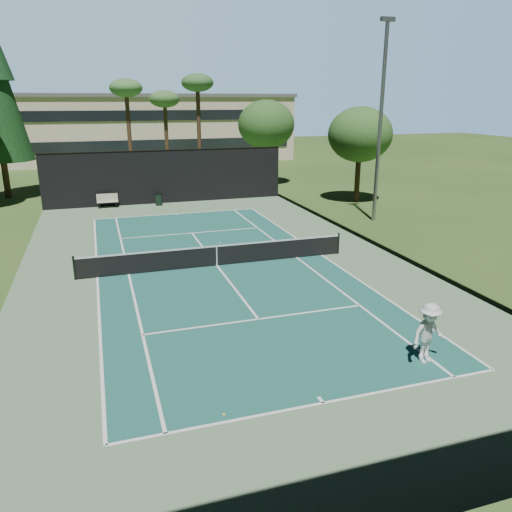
{
  "coord_description": "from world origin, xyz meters",
  "views": [
    {
      "loc": [
        -5.13,
        -22.09,
        7.6
      ],
      "look_at": [
        1.0,
        -3.0,
        1.3
      ],
      "focal_mm": 35.0,
      "sensor_mm": 36.0,
      "label": 1
    }
  ],
  "objects_px": {
    "tennis_ball_d": "(115,261)",
    "trash_bin": "(159,199)",
    "tennis_ball_a": "(224,415)",
    "player": "(429,333)",
    "tennis_net": "(217,255)",
    "tennis_ball_c": "(220,243)",
    "tennis_ball_b": "(213,253)",
    "park_bench": "(107,200)"
  },
  "relations": [
    {
      "from": "tennis_ball_a",
      "to": "park_bench",
      "type": "distance_m",
      "value": 27.24
    },
    {
      "from": "tennis_ball_d",
      "to": "park_bench",
      "type": "xyz_separation_m",
      "value": [
        0.14,
        13.42,
        0.51
      ]
    },
    {
      "from": "tennis_ball_d",
      "to": "tennis_ball_b",
      "type": "bearing_deg",
      "value": -2.38
    },
    {
      "from": "tennis_net",
      "to": "trash_bin",
      "type": "relative_size",
      "value": 13.65
    },
    {
      "from": "tennis_net",
      "to": "tennis_ball_d",
      "type": "distance_m",
      "value": 5.12
    },
    {
      "from": "tennis_ball_a",
      "to": "trash_bin",
      "type": "distance_m",
      "value": 26.94
    },
    {
      "from": "tennis_ball_b",
      "to": "tennis_ball_d",
      "type": "relative_size",
      "value": 1.02
    },
    {
      "from": "tennis_net",
      "to": "tennis_ball_a",
      "type": "relative_size",
      "value": 169.14
    },
    {
      "from": "tennis_net",
      "to": "tennis_ball_b",
      "type": "distance_m",
      "value": 2.02
    },
    {
      "from": "tennis_ball_c",
      "to": "tennis_ball_d",
      "type": "distance_m",
      "value": 5.92
    },
    {
      "from": "tennis_ball_d",
      "to": "tennis_net",
      "type": "bearing_deg",
      "value": -24.84
    },
    {
      "from": "tennis_ball_a",
      "to": "tennis_ball_d",
      "type": "relative_size",
      "value": 1.0
    },
    {
      "from": "player",
      "to": "tennis_ball_d",
      "type": "distance_m",
      "value": 15.54
    },
    {
      "from": "tennis_ball_b",
      "to": "park_bench",
      "type": "xyz_separation_m",
      "value": [
        -4.72,
        13.62,
        0.51
      ]
    },
    {
      "from": "tennis_ball_a",
      "to": "tennis_ball_b",
      "type": "height_order",
      "value": "tennis_ball_b"
    },
    {
      "from": "player",
      "to": "tennis_ball_b",
      "type": "height_order",
      "value": "player"
    },
    {
      "from": "park_bench",
      "to": "tennis_net",
      "type": "bearing_deg",
      "value": -73.91
    },
    {
      "from": "player",
      "to": "tennis_ball_d",
      "type": "relative_size",
      "value": 24.81
    },
    {
      "from": "tennis_ball_b",
      "to": "tennis_ball_d",
      "type": "height_order",
      "value": "tennis_ball_b"
    },
    {
      "from": "tennis_ball_b",
      "to": "tennis_ball_c",
      "type": "relative_size",
      "value": 1.04
    },
    {
      "from": "tennis_ball_d",
      "to": "trash_bin",
      "type": "xyz_separation_m",
      "value": [
        3.82,
        13.13,
        0.44
      ]
    },
    {
      "from": "tennis_ball_c",
      "to": "tennis_ball_b",
      "type": "bearing_deg",
      "value": -115.32
    },
    {
      "from": "tennis_ball_a",
      "to": "tennis_ball_b",
      "type": "bearing_deg",
      "value": 78.15
    },
    {
      "from": "tennis_ball_a",
      "to": "trash_bin",
      "type": "relative_size",
      "value": 0.08
    },
    {
      "from": "tennis_ball_a",
      "to": "tennis_ball_d",
      "type": "xyz_separation_m",
      "value": [
        -2.01,
        13.75,
        0.0
      ]
    },
    {
      "from": "tennis_ball_b",
      "to": "player",
      "type": "bearing_deg",
      "value": -73.94
    },
    {
      "from": "tennis_ball_b",
      "to": "tennis_ball_c",
      "type": "distance_m",
      "value": 1.98
    },
    {
      "from": "player",
      "to": "trash_bin",
      "type": "bearing_deg",
      "value": 86.91
    },
    {
      "from": "tennis_ball_a",
      "to": "tennis_ball_b",
      "type": "distance_m",
      "value": 13.84
    },
    {
      "from": "tennis_ball_b",
      "to": "trash_bin",
      "type": "xyz_separation_m",
      "value": [
        -1.04,
        13.33,
        0.44
      ]
    },
    {
      "from": "player",
      "to": "tennis_net",
      "type": "bearing_deg",
      "value": 96.52
    },
    {
      "from": "tennis_ball_d",
      "to": "trash_bin",
      "type": "distance_m",
      "value": 13.68
    },
    {
      "from": "trash_bin",
      "to": "tennis_ball_d",
      "type": "bearing_deg",
      "value": -106.22
    },
    {
      "from": "trash_bin",
      "to": "tennis_ball_b",
      "type": "bearing_deg",
      "value": -85.55
    },
    {
      "from": "tennis_ball_c",
      "to": "tennis_net",
      "type": "bearing_deg",
      "value": -106.1
    },
    {
      "from": "player",
      "to": "tennis_ball_b",
      "type": "bearing_deg",
      "value": 92.74
    },
    {
      "from": "tennis_net",
      "to": "tennis_ball_c",
      "type": "distance_m",
      "value": 3.91
    },
    {
      "from": "tennis_ball_c",
      "to": "park_bench",
      "type": "height_order",
      "value": "park_bench"
    },
    {
      "from": "park_bench",
      "to": "trash_bin",
      "type": "distance_m",
      "value": 3.69
    },
    {
      "from": "trash_bin",
      "to": "tennis_ball_a",
      "type": "bearing_deg",
      "value": -93.85
    },
    {
      "from": "player",
      "to": "tennis_ball_c",
      "type": "distance_m",
      "value": 14.84
    },
    {
      "from": "tennis_net",
      "to": "tennis_ball_d",
      "type": "bearing_deg",
      "value": 155.16
    }
  ]
}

